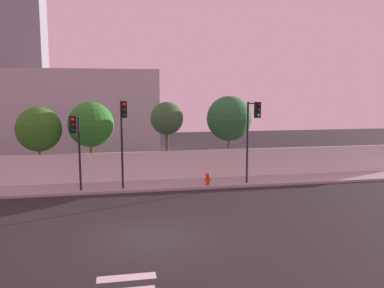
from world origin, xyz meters
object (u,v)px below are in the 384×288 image
object	(u,v)px
fire_hydrant	(208,178)
roadside_tree_leftmost	(39,129)
traffic_light_left	(253,125)
traffic_light_center	(76,136)
traffic_light_right	(123,126)
roadside_tree_midleft	(91,125)
roadside_tree_midright	(167,119)
roadside_tree_rightmost	(229,119)

from	to	relation	value
fire_hydrant	roadside_tree_leftmost	xyz separation A→B (m)	(-9.93, 2.89, 2.84)
traffic_light_left	traffic_light_center	distance (m)	9.97
traffic_light_right	traffic_light_center	bearing A→B (deg)	-173.87
traffic_light_left	roadside_tree_leftmost	distance (m)	12.95
traffic_light_left	fire_hydrant	size ratio (longest dim) A/B	6.73
roadside_tree_midleft	fire_hydrant	bearing A→B (deg)	-22.92
roadside_tree_midright	roadside_tree_rightmost	distance (m)	4.18
traffic_light_center	roadside_tree_rightmost	xyz separation A→B (m)	(9.51, 3.55, 0.60)
traffic_light_left	roadside_tree_midleft	bearing A→B (deg)	160.16
traffic_light_center	roadside_tree_midright	distance (m)	6.44
roadside_tree_leftmost	roadside_tree_midleft	xyz separation A→B (m)	(3.09, 0.00, 0.25)
traffic_light_center	roadside_tree_midright	size ratio (longest dim) A/B	0.85
roadside_tree_midleft	roadside_tree_rightmost	distance (m)	8.97
roadside_tree_leftmost	roadside_tree_rightmost	xyz separation A→B (m)	(12.05, 0.00, 0.52)
roadside_tree_midleft	roadside_tree_rightmost	size ratio (longest dim) A/B	0.94
roadside_tree_midleft	roadside_tree_midright	distance (m)	4.79
roadside_tree_leftmost	roadside_tree_midright	xyz separation A→B (m)	(7.87, 0.00, 0.56)
traffic_light_center	roadside_tree_leftmost	xyz separation A→B (m)	(-2.54, 3.55, 0.08)
traffic_light_right	roadside_tree_midright	distance (m)	4.35
traffic_light_right	fire_hydrant	world-z (taller)	traffic_light_right
traffic_light_left	roadside_tree_leftmost	xyz separation A→B (m)	(-12.50, 3.39, -0.36)
traffic_light_left	traffic_light_center	bearing A→B (deg)	-179.11
traffic_light_center	roadside_tree_midleft	size ratio (longest dim) A/B	0.84
traffic_light_left	traffic_light_center	world-z (taller)	traffic_light_left
traffic_light_center	fire_hydrant	bearing A→B (deg)	5.08
roadside_tree_leftmost	roadside_tree_rightmost	bearing A→B (deg)	0.00
roadside_tree_rightmost	traffic_light_left	bearing A→B (deg)	-82.54
traffic_light_right	roadside_tree_leftmost	distance (m)	6.01
fire_hydrant	roadside_tree_leftmost	bearing A→B (deg)	163.77
roadside_tree_midright	roadside_tree_leftmost	bearing A→B (deg)	180.00
traffic_light_left	traffic_light_right	distance (m)	7.48
traffic_light_left	roadside_tree_leftmost	world-z (taller)	traffic_light_left
traffic_light_right	roadside_tree_midleft	xyz separation A→B (m)	(-1.92, 3.28, -0.15)
roadside_tree_midleft	roadside_tree_rightmost	world-z (taller)	roadside_tree_rightmost
roadside_tree_leftmost	roadside_tree_midright	size ratio (longest dim) A/B	0.95
traffic_light_center	fire_hydrant	xyz separation A→B (m)	(7.39, 0.66, -2.76)
roadside_tree_midleft	traffic_light_left	bearing A→B (deg)	-19.84
traffic_light_center	roadside_tree_midright	bearing A→B (deg)	33.62
traffic_light_right	roadside_tree_midleft	size ratio (longest dim) A/B	0.99
traffic_light_center	traffic_light_right	bearing A→B (deg)	6.13
traffic_light_center	roadside_tree_midleft	xyz separation A→B (m)	(0.55, 3.55, 0.33)
fire_hydrant	roadside_tree_midleft	world-z (taller)	roadside_tree_midleft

